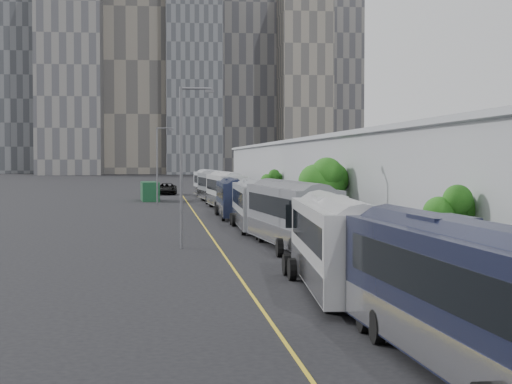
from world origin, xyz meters
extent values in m
cube|color=gray|center=(9.00, 55.00, 0.06)|extent=(10.00, 170.00, 0.12)
cube|color=gold|center=(-1.50, 55.00, 0.01)|extent=(0.12, 160.00, 0.02)
cube|color=gray|center=(13.00, 55.00, 3.40)|extent=(12.00, 160.00, 6.80)
cube|color=gray|center=(13.00, 55.00, 5.85)|extent=(12.45, 160.40, 2.57)
cube|color=gray|center=(7.10, 55.00, 7.00)|extent=(0.30, 160.00, 0.40)
cube|color=slate|center=(-35.00, 300.00, 47.50)|extent=(22.00, 22.00, 95.00)
cube|color=gray|center=(-12.00, 320.00, 60.00)|extent=(26.00, 24.00, 120.00)
cube|color=slate|center=(8.00, 310.00, 40.00)|extent=(20.00, 20.00, 80.00)
cube|color=slate|center=(28.00, 330.00, 52.50)|extent=(24.00, 24.00, 105.00)
cube|color=gray|center=(48.00, 305.00, 35.00)|extent=(18.00, 18.00, 70.00)
cube|color=slate|center=(-55.00, 340.00, 55.00)|extent=(28.00, 26.00, 110.00)
cube|color=slate|center=(65.00, 340.00, 45.00)|extent=(22.00, 22.00, 90.00)
cube|color=black|center=(2.43, 19.25, 1.94)|extent=(3.08, 13.16, 3.17)
cube|color=black|center=(2.43, 19.05, 2.51)|extent=(3.08, 11.60, 1.08)
cube|color=silver|center=(2.43, 19.25, 0.92)|extent=(3.11, 12.90, 1.01)
cube|color=black|center=(2.43, 20.76, 3.67)|extent=(1.39, 2.26, 0.30)
cube|color=#BCBCBE|center=(2.01, 32.32, 1.93)|extent=(3.59, 13.19, 3.16)
cube|color=black|center=(2.01, 32.12, 2.50)|extent=(3.53, 11.64, 1.07)
cube|color=silver|center=(2.01, 32.32, 0.92)|extent=(3.61, 12.93, 1.01)
cube|color=#BCBCBE|center=(2.01, 33.83, 3.66)|extent=(1.47, 2.30, 0.30)
cube|color=slate|center=(2.79, 49.47, 2.02)|extent=(3.88, 13.83, 3.31)
cube|color=black|center=(2.79, 49.26, 2.62)|extent=(3.80, 12.20, 1.12)
cube|color=silver|center=(2.79, 49.47, 0.96)|extent=(3.90, 13.56, 1.06)
cube|color=slate|center=(2.79, 51.05, 3.83)|extent=(1.56, 2.42, 0.31)
cube|color=#979AA0|center=(2.11, 62.85, 1.89)|extent=(2.93, 12.85, 3.10)
cube|color=black|center=(2.11, 62.65, 2.45)|extent=(2.95, 11.31, 1.05)
cube|color=silver|center=(2.11, 62.85, 0.90)|extent=(2.96, 12.59, 0.99)
cube|color=#979AA0|center=(2.11, 64.32, 3.59)|extent=(1.34, 2.20, 0.29)
cube|color=#171C34|center=(1.69, 76.53, 1.79)|extent=(2.67, 12.15, 2.93)
cube|color=black|center=(1.69, 76.34, 2.32)|extent=(2.70, 10.70, 1.00)
cube|color=silver|center=(1.69, 76.53, 0.85)|extent=(2.70, 11.91, 0.94)
cube|color=#171C34|center=(1.69, 77.92, 3.40)|extent=(1.25, 2.07, 0.28)
cube|color=silver|center=(2.13, 90.14, 2.01)|extent=(3.43, 13.67, 3.28)
cube|color=black|center=(2.13, 89.93, 2.60)|extent=(3.40, 12.05, 1.12)
cube|color=silver|center=(2.13, 90.14, 0.96)|extent=(3.46, 13.40, 1.05)
cube|color=silver|center=(2.13, 91.70, 3.80)|extent=(1.48, 2.36, 0.31)
cube|color=gray|center=(1.99, 104.75, 1.94)|extent=(3.82, 13.29, 3.18)
cube|color=black|center=(1.99, 104.55, 2.51)|extent=(3.73, 11.73, 1.08)
cube|color=silver|center=(1.99, 104.75, 0.92)|extent=(3.83, 13.04, 1.02)
cube|color=gray|center=(1.99, 106.26, 3.68)|extent=(1.51, 2.33, 0.30)
cube|color=#B8BCC3|center=(2.02, 117.53, 1.94)|extent=(3.83, 13.30, 3.18)
cube|color=black|center=(2.02, 117.33, 2.51)|extent=(3.74, 11.74, 1.08)
cube|color=silver|center=(2.02, 117.53, 0.93)|extent=(3.84, 13.05, 1.02)
cube|color=#B8BCC3|center=(2.02, 119.04, 3.68)|extent=(1.51, 2.33, 0.30)
cylinder|color=black|center=(5.98, 30.50, 1.58)|extent=(0.18, 0.18, 3.17)
sphere|color=#165B14|center=(5.98, 30.50, 3.15)|extent=(1.64, 1.64, 1.64)
cylinder|color=black|center=(5.31, 52.42, 1.92)|extent=(0.18, 0.18, 3.84)
sphere|color=#165B14|center=(5.31, 52.42, 3.96)|extent=(2.98, 2.98, 2.98)
cylinder|color=black|center=(5.99, 81.91, 1.58)|extent=(0.18, 0.18, 3.16)
sphere|color=#165B14|center=(5.99, 81.91, 3.14)|extent=(1.62, 1.62, 1.62)
cylinder|color=#59595E|center=(-3.75, 49.85, 4.83)|extent=(0.18, 0.18, 9.66)
cylinder|color=#59595E|center=(-2.85, 49.85, 9.56)|extent=(1.80, 0.14, 0.14)
cube|color=#59595E|center=(-2.05, 49.85, 9.41)|extent=(0.50, 0.22, 0.18)
cylinder|color=#59595E|center=(-5.19, 99.92, 4.55)|extent=(0.18, 0.18, 9.10)
cylinder|color=#59595E|center=(-4.29, 99.92, 9.00)|extent=(1.80, 0.14, 0.14)
cube|color=#59595E|center=(-3.49, 99.92, 8.85)|extent=(0.50, 0.22, 0.18)
cube|color=#113A20|center=(-6.13, 109.02, 1.22)|extent=(2.53, 6.54, 2.45)
imported|color=black|center=(-3.78, 128.34, 0.88)|extent=(3.30, 6.47, 1.75)
camera|label=1|loc=(-5.17, -1.35, 5.33)|focal=60.00mm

